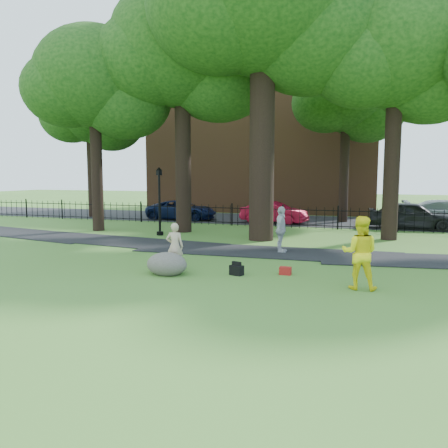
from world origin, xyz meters
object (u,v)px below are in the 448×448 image
at_px(man, 360,253).
at_px(lamppost, 159,202).
at_px(big_tree, 267,6).
at_px(boulder, 167,262).
at_px(woman, 175,246).
at_px(red_sedan, 274,213).

bearing_deg(man, lamppost, -37.67).
xyz_separation_m(big_tree, boulder, (-1.08, -7.74, -9.78)).
xyz_separation_m(woman, red_sedan, (0.05, 13.93, -0.07)).
height_order(boulder, red_sedan, red_sedan).
bearing_deg(boulder, woman, 93.21).
relative_size(man, lamppost, 0.57).
height_order(big_tree, boulder, big_tree).
height_order(man, red_sedan, man).
distance_m(big_tree, boulder, 12.52).
bearing_deg(lamppost, woman, -36.30).
relative_size(woman, lamppost, 0.44).
xyz_separation_m(man, lamppost, (-9.56, 7.46, 0.68)).
bearing_deg(woman, man, 158.44).
bearing_deg(man, boulder, 1.44).
bearing_deg(woman, lamppost, -75.61).
bearing_deg(boulder, red_sedan, 89.92).
bearing_deg(lamppost, man, -14.77).
distance_m(big_tree, lamppost, 9.98).
distance_m(big_tree, man, 12.72).
relative_size(boulder, red_sedan, 0.31).
distance_m(man, boulder, 5.47).
height_order(lamppost, red_sedan, lamppost).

